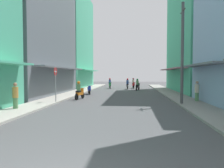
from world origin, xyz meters
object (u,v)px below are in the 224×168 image
object	(u,v)px
motorbike_blue	(89,90)
pedestrian_foreground	(197,92)
motorbike_red	(133,84)
pedestrian_crossing	(15,97)
motorbike_black	(138,85)
motorbike_silver	(128,84)
utility_pole	(182,53)
motorbike_orange	(80,91)
motorbike_green	(110,84)
street_sign_no_entry	(56,80)

from	to	relation	value
motorbike_blue	pedestrian_foreground	world-z (taller)	pedestrian_foreground
motorbike_red	pedestrian_crossing	bearing A→B (deg)	-108.45
motorbike_black	motorbike_silver	size ratio (longest dim) A/B	0.98
motorbike_black	pedestrian_crossing	distance (m)	18.47
pedestrian_foreground	utility_pole	distance (m)	3.51
motorbike_blue	motorbike_orange	size ratio (longest dim) A/B	0.98
motorbike_black	motorbike_red	size ratio (longest dim) A/B	0.98
motorbike_orange	pedestrian_crossing	size ratio (longest dim) A/B	1.08
pedestrian_foreground	utility_pole	bearing A→B (deg)	-133.72
motorbike_black	motorbike_green	size ratio (longest dim) A/B	0.98
motorbike_orange	pedestrian_foreground	bearing A→B (deg)	-7.18
motorbike_blue	pedestrian_crossing	size ratio (longest dim) A/B	1.06
motorbike_blue	motorbike_red	world-z (taller)	motorbike_red
utility_pole	street_sign_no_entry	world-z (taller)	utility_pole
pedestrian_foreground	street_sign_no_entry	world-z (taller)	street_sign_no_entry
motorbike_black	utility_pole	distance (m)	14.17
pedestrian_foreground	street_sign_no_entry	size ratio (longest dim) A/B	0.62
motorbike_blue	pedestrian_foreground	xyz separation A→B (m)	(9.51, -5.86, 0.32)
motorbike_green	utility_pole	bearing A→B (deg)	-68.21
motorbike_silver	pedestrian_crossing	world-z (taller)	pedestrian_crossing
street_sign_no_entry	pedestrian_crossing	bearing A→B (deg)	-110.46
motorbike_red	pedestrian_foreground	distance (m)	16.91
motorbike_red	motorbike_green	distance (m)	3.60
motorbike_orange	street_sign_no_entry	size ratio (longest dim) A/B	0.68
motorbike_black	motorbike_orange	size ratio (longest dim) A/B	0.98
motorbike_black	pedestrian_crossing	bearing A→B (deg)	-114.19
utility_pole	motorbike_blue	bearing A→B (deg)	137.43
motorbike_silver	motorbike_orange	world-z (taller)	same
motorbike_silver	utility_pole	distance (m)	16.44
motorbike_silver	motorbike_green	distance (m)	3.09
motorbike_blue	motorbike_red	size ratio (longest dim) A/B	0.97
motorbike_red	street_sign_no_entry	world-z (taller)	street_sign_no_entry
motorbike_blue	pedestrian_foreground	distance (m)	11.17
motorbike_orange	motorbike_green	world-z (taller)	same
street_sign_no_entry	motorbike_black	bearing A→B (deg)	64.93
motorbike_silver	pedestrian_crossing	xyz separation A→B (m)	(-6.17, -18.89, 0.13)
motorbike_silver	motorbike_red	world-z (taller)	same
motorbike_red	utility_pole	size ratio (longest dim) A/B	0.26
pedestrian_foreground	street_sign_no_entry	distance (m)	10.67
motorbike_silver	pedestrian_foreground	bearing A→B (deg)	-68.37
motorbike_black	motorbike_blue	xyz separation A→B (m)	(-5.31, -6.21, -0.20)
motorbike_green	pedestrian_foreground	size ratio (longest dim) A/B	1.09
motorbike_black	utility_pole	world-z (taller)	utility_pole
pedestrian_foreground	motorbike_green	bearing A→B (deg)	118.05
pedestrian_crossing	pedestrian_foreground	size ratio (longest dim) A/B	1.01
motorbike_blue	utility_pole	distance (m)	11.36
motorbike_silver	street_sign_no_entry	bearing A→B (deg)	-107.58
utility_pole	motorbike_red	bearing A→B (deg)	100.52
motorbike_black	motorbike_red	bearing A→B (deg)	97.67
motorbike_red	motorbike_silver	bearing A→B (deg)	-111.58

